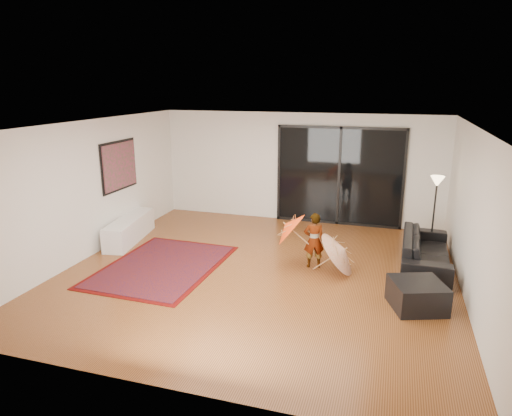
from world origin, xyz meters
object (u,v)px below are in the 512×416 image
at_px(sofa, 426,251).
at_px(child, 314,240).
at_px(media_console, 130,229).
at_px(ottoman, 417,295).

xyz_separation_m(sofa, child, (-2.03, -0.60, 0.21)).
distance_m(sofa, child, 2.13).
height_order(media_console, sofa, sofa).
xyz_separation_m(sofa, ottoman, (-0.20, -1.77, -0.10)).
relative_size(ottoman, child, 0.71).
height_order(media_console, ottoman, media_console).
bearing_deg(sofa, media_console, 94.50).
height_order(sofa, ottoman, sofa).
bearing_deg(child, ottoman, 129.53).
distance_m(media_console, sofa, 6.21).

